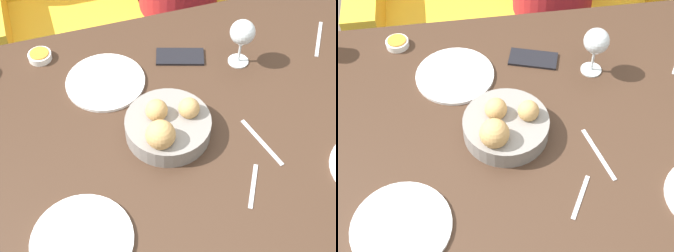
{
  "view_description": "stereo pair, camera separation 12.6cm",
  "coord_description": "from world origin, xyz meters",
  "views": [
    {
      "loc": [
        -0.3,
        -0.71,
        1.79
      ],
      "look_at": [
        -0.06,
        0.04,
        0.81
      ],
      "focal_mm": 50.0,
      "sensor_mm": 36.0,
      "label": 1
    },
    {
      "loc": [
        -0.18,
        -0.74,
        1.79
      ],
      "look_at": [
        -0.06,
        0.04,
        0.81
      ],
      "focal_mm": 50.0,
      "sensor_mm": 36.0,
      "label": 2
    }
  ],
  "objects": [
    {
      "name": "bread_basket",
      "position": [
        -0.06,
        0.03,
        0.81
      ],
      "size": [
        0.23,
        0.23,
        0.12
      ],
      "color": "gray",
      "rests_on": "dining_table"
    },
    {
      "name": "plate_near_left",
      "position": [
        -0.35,
        -0.21,
        0.78
      ],
      "size": [
        0.24,
        0.24,
        0.01
      ],
      "color": "white",
      "rests_on": "dining_table"
    },
    {
      "name": "plate_far_center",
      "position": [
        -0.18,
        0.28,
        0.78
      ],
      "size": [
        0.24,
        0.24,
        0.01
      ],
      "color": "white",
      "rests_on": "dining_table"
    },
    {
      "name": "fork_silver",
      "position": [
        0.17,
        -0.07,
        0.78
      ],
      "size": [
        0.05,
        0.17,
        0.0
      ],
      "color": "#B7B7BC",
      "rests_on": "dining_table"
    },
    {
      "name": "couch",
      "position": [
        0.14,
        1.2,
        0.31
      ],
      "size": [
        1.52,
        0.7,
        0.86
      ],
      "color": "gold",
      "rests_on": "ground_plane"
    },
    {
      "name": "jam_bowl_honey",
      "position": [
        -0.36,
        0.44,
        0.79
      ],
      "size": [
        0.07,
        0.07,
        0.03
      ],
      "color": "white",
      "rests_on": "dining_table"
    },
    {
      "name": "spoon_coffee",
      "position": [
        0.09,
        -0.19,
        0.78
      ],
      "size": [
        0.08,
        0.12,
        0.0
      ],
      "color": "#B7B7BC",
      "rests_on": "dining_table"
    },
    {
      "name": "cell_phone",
      "position": [
        0.07,
        0.31,
        0.78
      ],
      "size": [
        0.17,
        0.12,
        0.01
      ],
      "color": "black",
      "rests_on": "dining_table"
    },
    {
      "name": "wine_glass",
      "position": [
        0.23,
        0.24,
        0.89
      ],
      "size": [
        0.08,
        0.08,
        0.16
      ],
      "color": "silver",
      "rests_on": "dining_table"
    },
    {
      "name": "dining_table",
      "position": [
        0.0,
        0.0,
        0.69
      ],
      "size": [
        1.4,
        1.09,
        0.78
      ],
      "color": "#3D281C",
      "rests_on": "ground_plane"
    }
  ]
}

